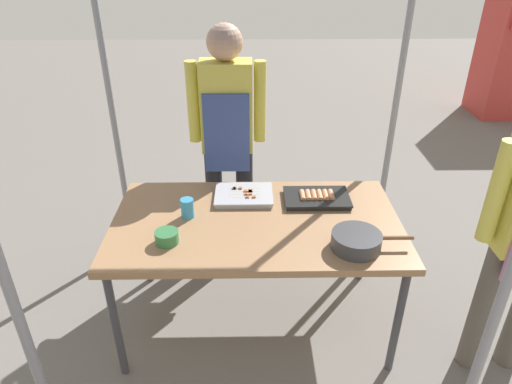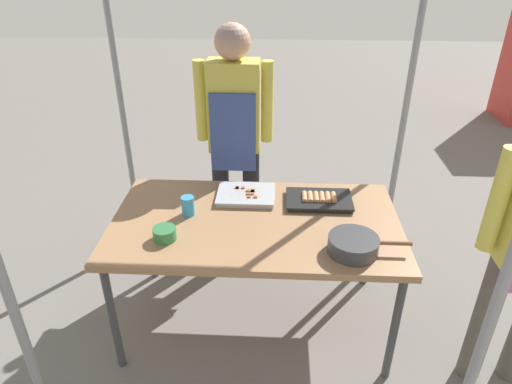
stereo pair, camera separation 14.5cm
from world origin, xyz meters
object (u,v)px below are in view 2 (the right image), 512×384
cooking_wok (354,244)px  tray_grilled_sausages (319,200)px  condiment_bowl (165,234)px  stall_table (256,228)px  drink_cup_near_edge (188,206)px  tray_meat_skewers (246,195)px  vendor_woman (234,127)px

cooking_wok → tray_grilled_sausages: bearing=106.1°
tray_grilled_sausages → condiment_bowl: size_ratio=3.16×
stall_table → drink_cup_near_edge: (-0.38, 0.04, 0.11)m
stall_table → tray_grilled_sausages: 0.43m
tray_grilled_sausages → tray_meat_skewers: size_ratio=1.12×
stall_table → tray_meat_skewers: 0.27m
condiment_bowl → drink_cup_near_edge: (0.08, 0.25, 0.02)m
cooking_wok → drink_cup_near_edge: size_ratio=3.70×
drink_cup_near_edge → cooking_wok: bearing=-19.2°
tray_meat_skewers → drink_cup_near_edge: (-0.31, -0.21, 0.04)m
stall_table → condiment_bowl: (-0.46, -0.21, 0.09)m
cooking_wok → vendor_woman: size_ratio=0.25×
tray_grilled_sausages → tray_meat_skewers: tray_grilled_sausages is taller
stall_table → drink_cup_near_edge: bearing=174.0°
cooking_wok → vendor_woman: vendor_woman is taller
stall_table → tray_meat_skewers: bearing=105.7°
stall_table → tray_meat_skewers: size_ratio=4.62×
cooking_wok → tray_meat_skewers: bearing=137.9°
drink_cup_near_edge → tray_grilled_sausages: bearing=12.6°
cooking_wok → condiment_bowl: bearing=176.3°
vendor_woman → tray_grilled_sausages: bearing=134.4°
stall_table → tray_grilled_sausages: (0.36, 0.21, 0.07)m
drink_cup_near_edge → vendor_woman: vendor_woman is taller
stall_table → vendor_woman: vendor_woman is taller
tray_grilled_sausages → drink_cup_near_edge: drink_cup_near_edge is taller
tray_grilled_sausages → stall_table: bearing=-150.4°
tray_grilled_sausages → drink_cup_near_edge: (-0.75, -0.17, 0.04)m
tray_grilled_sausages → cooking_wok: size_ratio=0.94×
stall_table → cooking_wok: size_ratio=3.88×
tray_grilled_sausages → drink_cup_near_edge: size_ratio=3.47×
cooking_wok → vendor_woman: bearing=123.5°
stall_table → vendor_woman: (-0.18, 0.76, 0.30)m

